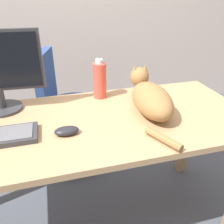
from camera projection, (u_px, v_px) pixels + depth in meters
The scene contains 6 objects.
ground_plane at pixel (96, 220), 1.51m from camera, with size 8.00×8.00×0.00m, color #474C56.
desk at pixel (92, 137), 1.20m from camera, with size 1.65×0.70×0.75m.
office_chair at pixel (68, 118), 1.86m from camera, with size 0.50×0.48×0.94m.
cat at pixel (150, 97), 1.20m from camera, with size 0.21×0.61×0.20m.
computer_mouse at pixel (67, 131), 1.04m from camera, with size 0.11×0.06×0.04m, color #232328.
water_bottle at pixel (100, 80), 1.35m from camera, with size 0.08×0.08×0.23m.
Camera 1 is at (-0.16, -0.99, 1.33)m, focal length 37.32 mm.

